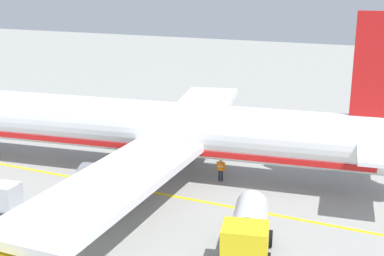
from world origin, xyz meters
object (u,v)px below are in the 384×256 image
(crew_marshaller, at_px, (221,168))
(service_truck_fuel, at_px, (248,230))
(cargo_container_near, at_px, (7,198))
(crew_loader_left, at_px, (98,213))
(airliner_foreground, at_px, (149,128))

(crew_marshaller, bearing_deg, service_truck_fuel, -150.83)
(cargo_container_near, bearing_deg, crew_loader_left, -86.66)
(airliner_foreground, bearing_deg, crew_loader_left, -168.58)
(cargo_container_near, xyz_separation_m, crew_marshaller, (10.22, -9.91, 0.02))
(airliner_foreground, xyz_separation_m, crew_loader_left, (-9.27, -1.87, -2.36))
(crew_loader_left, bearing_deg, cargo_container_near, 93.34)
(crew_loader_left, bearing_deg, crew_marshaller, -19.80)
(service_truck_fuel, distance_m, cargo_container_near, 14.95)
(crew_marshaller, relative_size, crew_loader_left, 0.92)
(cargo_container_near, height_order, crew_marshaller, cargo_container_near)
(airliner_foreground, relative_size, crew_marshaller, 26.03)
(cargo_container_near, distance_m, crew_loader_left, 6.37)
(cargo_container_near, xyz_separation_m, crew_loader_left, (0.37, -6.36, 0.11))
(service_truck_fuel, xyz_separation_m, cargo_container_near, (-1.29, 14.89, -0.47))
(crew_marshaller, distance_m, crew_loader_left, 10.46)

